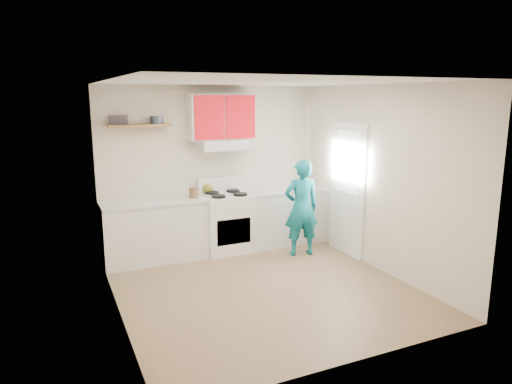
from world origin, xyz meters
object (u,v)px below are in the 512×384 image
stove (226,223)px  person (301,208)px  tin (156,120)px  crock (194,194)px  kettle (207,188)px

stove → person: (0.99, -0.65, 0.29)m
tin → crock: bearing=-22.0°
stove → crock: size_ratio=5.21×
stove → kettle: kettle is taller
kettle → person: 1.52m
tin → crock: 1.22m
stove → tin: bearing=171.3°
stove → crock: (-0.53, -0.04, 0.53)m
crock → tin: bearing=158.0°
tin → person: (2.00, -0.81, -1.34)m
stove → tin: tin is taller
tin → crock: size_ratio=1.06×
stove → person: bearing=-33.4°
crock → person: person is taller
crock → kettle: bearing=41.7°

